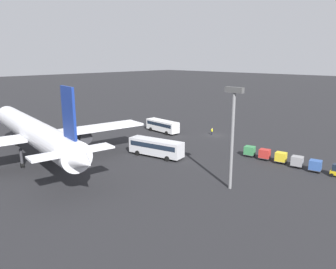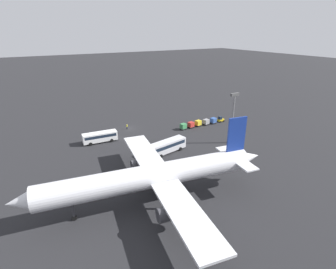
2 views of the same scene
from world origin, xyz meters
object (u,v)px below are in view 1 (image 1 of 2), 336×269
(airplane, at_px, (34,132))
(cargo_cart_green, at_px, (250,151))
(cargo_cart_blue, at_px, (315,165))
(cargo_cart_red, at_px, (265,154))
(cargo_cart_grey, at_px, (297,161))
(cargo_cart_yellow, at_px, (281,157))
(shuttle_bus_near, at_px, (163,125))
(shuttle_bus_far, at_px, (156,146))
(worker_person, at_px, (212,131))

(airplane, distance_m, cargo_cart_green, 41.07)
(cargo_cart_blue, relative_size, cargo_cart_red, 1.00)
(cargo_cart_grey, distance_m, cargo_cart_yellow, 3.21)
(airplane, height_order, cargo_cart_yellow, airplane)
(airplane, height_order, cargo_cart_grey, airplane)
(cargo_cart_grey, bearing_deg, shuttle_bus_near, -5.61)
(airplane, relative_size, shuttle_bus_near, 4.78)
(shuttle_bus_near, relative_size, cargo_cart_blue, 4.57)
(cargo_cart_grey, bearing_deg, cargo_cart_red, -1.84)
(airplane, relative_size, shuttle_bus_far, 4.20)
(cargo_cart_blue, xyz_separation_m, cargo_cart_green, (12.74, -0.26, 0.00))
(worker_person, bearing_deg, cargo_cart_green, 148.63)
(cargo_cart_yellow, bearing_deg, worker_person, -23.25)
(shuttle_bus_near, xyz_separation_m, shuttle_bus_far, (-14.03, 16.16, 0.16))
(worker_person, distance_m, cargo_cart_yellow, 24.72)
(airplane, distance_m, cargo_cart_blue, 50.17)
(airplane, xyz_separation_m, cargo_cart_grey, (-36.38, -30.60, -4.60))
(cargo_cart_grey, relative_size, cargo_cart_red, 1.00)
(shuttle_bus_near, bearing_deg, cargo_cart_green, 177.09)
(cargo_cart_blue, bearing_deg, cargo_cart_green, -1.16)
(cargo_cart_red, bearing_deg, cargo_cart_grey, 178.16)
(shuttle_bus_far, distance_m, cargo_cart_green, 18.51)
(airplane, height_order, cargo_cart_blue, airplane)
(cargo_cart_red, bearing_deg, cargo_cart_green, 0.80)
(shuttle_bus_near, distance_m, cargo_cart_blue, 40.41)
(cargo_cart_grey, bearing_deg, shuttle_bus_far, 28.56)
(worker_person, relative_size, cargo_cart_blue, 0.77)
(cargo_cart_grey, xyz_separation_m, cargo_cart_red, (6.37, -0.20, 0.00))
(cargo_cart_green, bearing_deg, cargo_cart_blue, 178.84)
(shuttle_bus_near, xyz_separation_m, cargo_cart_grey, (-37.05, 3.64, -0.67))
(worker_person, height_order, cargo_cart_blue, cargo_cart_blue)
(cargo_cart_green, bearing_deg, cargo_cart_red, -179.20)
(cargo_cart_green, bearing_deg, shuttle_bus_near, -7.21)
(cargo_cart_yellow, height_order, cargo_cart_green, same)
(airplane, height_order, shuttle_bus_far, airplane)
(shuttle_bus_near, height_order, cargo_cart_yellow, shuttle_bus_near)
(shuttle_bus_far, bearing_deg, cargo_cart_yellow, -157.99)
(shuttle_bus_near, relative_size, worker_person, 5.91)
(shuttle_bus_near, bearing_deg, cargo_cart_red, 177.92)
(cargo_cart_blue, bearing_deg, shuttle_bus_far, 25.38)
(shuttle_bus_far, xyz_separation_m, worker_person, (2.88, -22.65, -1.16))
(cargo_cart_red, bearing_deg, cargo_cart_blue, 178.19)
(airplane, distance_m, shuttle_bus_near, 34.47)
(cargo_cart_red, bearing_deg, airplane, 45.75)
(cargo_cart_grey, bearing_deg, cargo_cart_yellow, -6.53)
(cargo_cart_grey, xyz_separation_m, cargo_cart_green, (9.56, -0.16, 0.00))
(airplane, bearing_deg, shuttle_bus_near, -79.90)
(worker_person, relative_size, cargo_cart_red, 0.77)
(cargo_cart_green, bearing_deg, cargo_cart_grey, 179.04)
(shuttle_bus_far, height_order, cargo_cart_grey, shuttle_bus_far)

